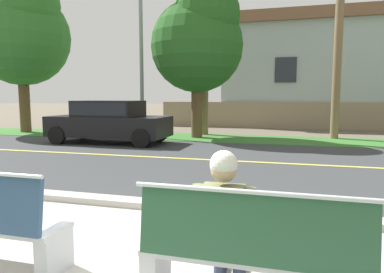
{
  "coord_description": "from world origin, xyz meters",
  "views": [
    {
      "loc": [
        1.56,
        -2.39,
        1.67
      ],
      "look_at": [
        0.01,
        3.27,
        1.0
      ],
      "focal_mm": 32.47,
      "sensor_mm": 36.0,
      "label": 1
    }
  ],
  "objects": [
    {
      "name": "garden_wall",
      "position": [
        1.15,
        16.69,
        0.7
      ],
      "size": [
        13.0,
        0.36,
        1.4
      ],
      "primitive_type": "cube",
      "color": "gray",
      "rests_on": "ground_plane"
    },
    {
      "name": "seated_person_olive",
      "position": [
        1.09,
        0.38,
        0.68
      ],
      "size": [
        0.52,
        0.68,
        1.25
      ],
      "color": "#333D56",
      "rests_on": "ground_plane"
    },
    {
      "name": "far_verge_grass",
      "position": [
        0.0,
        11.41,
        0.01
      ],
      "size": [
        48.0,
        2.8,
        0.02
      ],
      "primitive_type": "cube",
      "color": "#38702D",
      "rests_on": "ground_plane"
    },
    {
      "name": "shade_tree_far_left",
      "position": [
        -10.32,
        11.34,
        4.74
      ],
      "size": [
        4.42,
        4.42,
        7.3
      ],
      "color": "brown",
      "rests_on": "ground_plane"
    },
    {
      "name": "curb_edge",
      "position": [
        0.0,
        2.35,
        0.06
      ],
      "size": [
        44.0,
        0.3,
        0.11
      ],
      "primitive_type": "cube",
      "color": "#ADA89E",
      "rests_on": "ground_plane"
    },
    {
      "name": "house_across_street",
      "position": [
        4.21,
        19.89,
        3.15
      ],
      "size": [
        13.46,
        6.91,
        6.2
      ],
      "color": "#A3ADB2",
      "rests_on": "ground_plane"
    },
    {
      "name": "bench_right",
      "position": [
        1.33,
        0.21,
        0.45
      ],
      "size": [
        1.78,
        0.48,
        1.01
      ],
      "color": "silver",
      "rests_on": "ground_plane"
    },
    {
      "name": "shade_tree_left",
      "position": [
        -1.91,
        11.33,
        3.97
      ],
      "size": [
        3.71,
        3.71,
        6.12
      ],
      "color": "brown",
      "rests_on": "ground_plane"
    },
    {
      "name": "road_centre_line",
      "position": [
        0.0,
        6.5,
        0.01
      ],
      "size": [
        48.0,
        0.14,
        0.01
      ],
      "primitive_type": "cube",
      "color": "#E0CC4C",
      "rests_on": "ground_plane"
    },
    {
      "name": "street_asphalt",
      "position": [
        0.0,
        6.5,
        0.0
      ],
      "size": [
        52.0,
        8.0,
        0.01
      ],
      "primitive_type": "cube",
      "color": "#383A3D",
      "rests_on": "ground_plane"
    },
    {
      "name": "streetlamp",
      "position": [
        -4.27,
        11.2,
        4.36
      ],
      "size": [
        0.24,
        2.1,
        7.7
      ],
      "color": "gray",
      "rests_on": "ground_plane"
    },
    {
      "name": "ground_plane",
      "position": [
        0.0,
        8.0,
        0.0
      ],
      "size": [
        140.0,
        140.0,
        0.0
      ],
      "primitive_type": "plane",
      "color": "#665B4C"
    },
    {
      "name": "car_black_near",
      "position": [
        -4.65,
        8.9,
        0.85
      ],
      "size": [
        4.3,
        1.86,
        1.54
      ],
      "color": "black",
      "rests_on": "ground_plane"
    }
  ]
}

